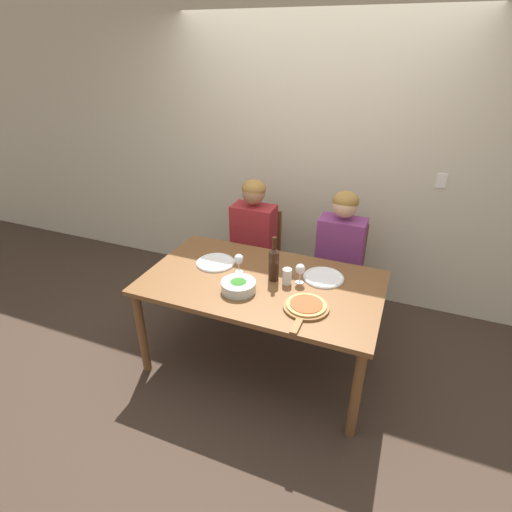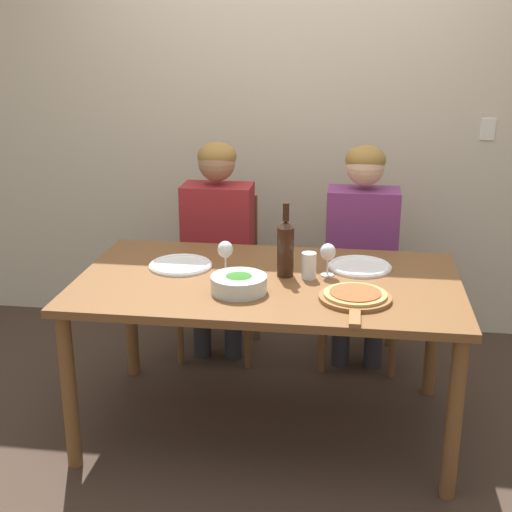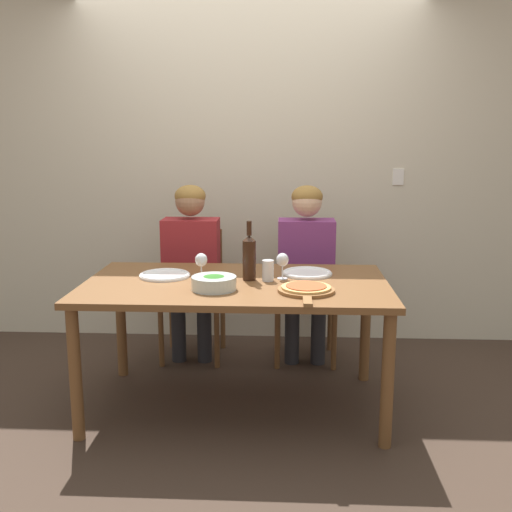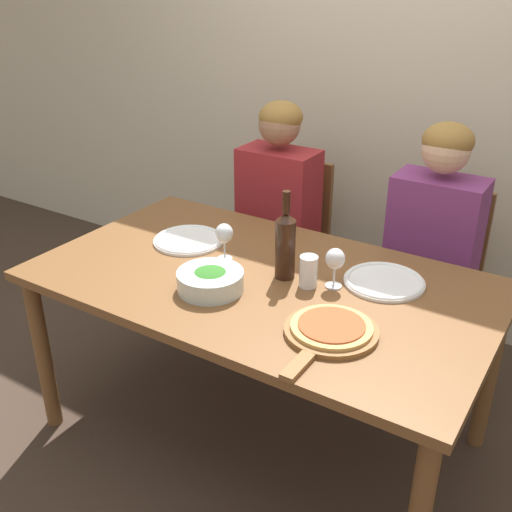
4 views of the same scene
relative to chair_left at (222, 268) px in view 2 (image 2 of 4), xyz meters
The scene contains 15 objects.
ground_plane 1.05m from the chair_left, 66.29° to the right, with size 40.00×40.00×0.00m, color #3D2D23.
back_wall 1.03m from the chair_left, 48.73° to the left, with size 10.00×0.06×2.70m.
dining_table 0.94m from the chair_left, 66.29° to the right, with size 1.70×0.98×0.75m.
chair_left is the anchor object (origin of this frame).
chair_right 0.79m from the chair_left, ahead, with size 0.42×0.42×0.89m.
person_woman 0.27m from the chair_left, 90.00° to the right, with size 0.47×0.51×1.22m.
person_man 0.83m from the chair_left, ahead, with size 0.47×0.51×1.22m.
wine_bottle 1.00m from the chair_left, 60.97° to the right, with size 0.07×0.07×0.34m.
broccoli_bowl 1.10m from the chair_left, 75.27° to the right, with size 0.24×0.24×0.08m.
dinner_plate_left 0.79m from the chair_left, 93.94° to the right, with size 0.29×0.29×0.02m.
dinner_plate_right 1.05m from the chair_left, 39.97° to the right, with size 0.29×0.29×0.02m.
pizza_on_board 1.33m from the chair_left, 54.42° to the right, with size 0.30×0.44×0.04m.
wine_glass_left 0.89m from the chair_left, 77.89° to the right, with size 0.07×0.07×0.15m.
wine_glass_right 1.06m from the chair_left, 50.72° to the right, with size 0.07×0.07×0.15m.
water_tumbler 1.03m from the chair_left, 56.01° to the right, with size 0.07×0.07×0.12m.
Camera 2 is at (0.36, -2.95, 1.84)m, focal length 50.00 mm.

